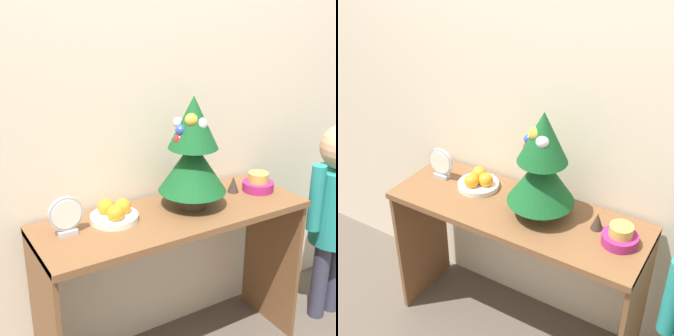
% 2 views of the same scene
% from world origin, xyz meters
% --- Properties ---
extents(back_wall, '(7.00, 0.05, 2.50)m').
position_xyz_m(back_wall, '(0.00, 0.47, 1.25)').
color(back_wall, beige).
rests_on(back_wall, ground_plane).
extents(console_table, '(1.20, 0.42, 0.77)m').
position_xyz_m(console_table, '(0.00, 0.21, 0.59)').
color(console_table, brown).
rests_on(console_table, ground_plane).
extents(mini_tree, '(0.30, 0.30, 0.49)m').
position_xyz_m(mini_tree, '(0.11, 0.23, 1.02)').
color(mini_tree, '#4C3828').
rests_on(mini_tree, console_table).
extents(fruit_bowl, '(0.20, 0.20, 0.09)m').
position_xyz_m(fruit_bowl, '(-0.25, 0.27, 0.80)').
color(fruit_bowl, silver).
rests_on(fruit_bowl, console_table).
extents(singing_bowl, '(0.15, 0.15, 0.09)m').
position_xyz_m(singing_bowl, '(0.48, 0.22, 0.80)').
color(singing_bowl, '#9E2366').
rests_on(singing_bowl, console_table).
extents(desk_clock, '(0.14, 0.04, 0.16)m').
position_xyz_m(desk_clock, '(-0.46, 0.26, 0.85)').
color(desk_clock, '#B2B2B7').
rests_on(desk_clock, console_table).
extents(figurine, '(0.05, 0.05, 0.08)m').
position_xyz_m(figurine, '(0.36, 0.26, 0.81)').
color(figurine, '#382D23').
rests_on(figurine, console_table).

